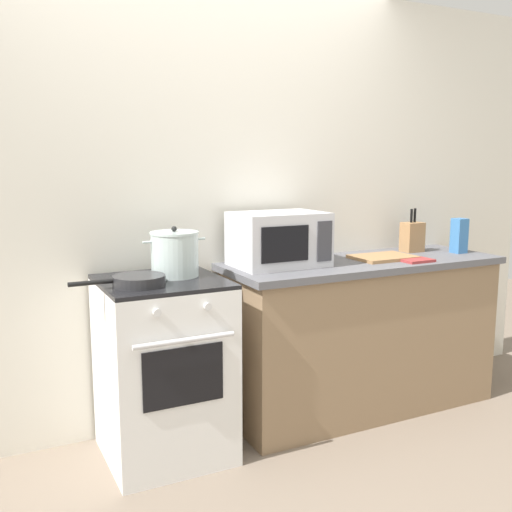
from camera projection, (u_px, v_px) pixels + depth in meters
ground_plane at (280, 494)px, 2.67m from camera, size 10.00×10.00×0.00m
back_wall at (247, 204)px, 3.45m from camera, size 4.40×0.10×2.50m
lower_cabinet_right at (361, 338)px, 3.54m from camera, size 1.64×0.56×0.88m
countertop_right at (364, 263)px, 3.47m from camera, size 1.70×0.60×0.04m
stove at (164, 368)px, 2.97m from camera, size 0.60×0.64×0.92m
stock_pot at (175, 254)px, 2.96m from camera, size 0.33×0.25×0.26m
frying_pan at (138, 281)px, 2.75m from camera, size 0.45×0.25×0.05m
microwave at (279, 239)px, 3.25m from camera, size 0.50×0.37×0.30m
cutting_board at (383, 257)px, 3.50m from camera, size 0.36×0.26×0.02m
knife_block at (412, 237)px, 3.76m from camera, size 0.13×0.10×0.28m
pasta_box at (459, 236)px, 3.71m from camera, size 0.08×0.08×0.22m
oven_mitt at (416, 260)px, 3.41m from camera, size 0.18×0.14×0.02m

